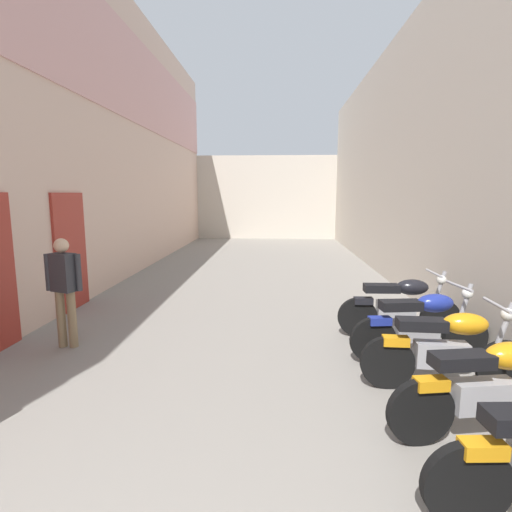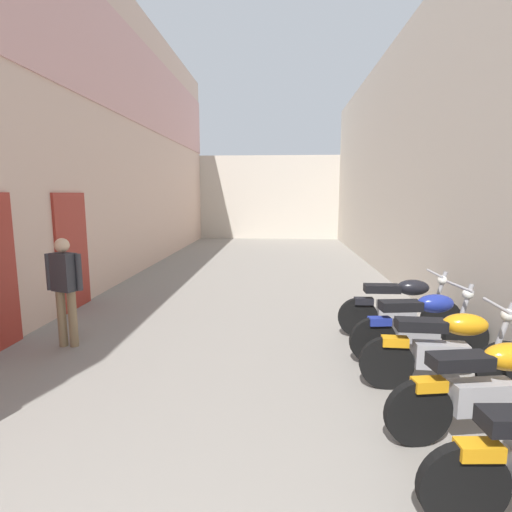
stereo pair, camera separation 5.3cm
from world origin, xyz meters
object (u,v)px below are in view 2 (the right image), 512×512
object	(u,v)px
motorcycle_sixth	(421,325)
pedestrian_further_down	(65,284)
motorcycle_fourth	(489,388)
motorcycle_seventh	(400,305)
motorcycle_fifth	(447,348)

from	to	relation	value
motorcycle_sixth	pedestrian_further_down	xyz separation A→B (m)	(-4.88, 0.24, 0.42)
motorcycle_fourth	motorcycle_sixth	distance (m)	1.71
motorcycle_seventh	motorcycle_fourth	bearing A→B (deg)	-90.00
motorcycle_seventh	motorcycle_fifth	bearing A→B (deg)	-90.00
motorcycle_seventh	pedestrian_further_down	world-z (taller)	pedestrian_further_down
motorcycle_fourth	pedestrian_further_down	bearing A→B (deg)	158.20
motorcycle_fifth	pedestrian_further_down	bearing A→B (deg)	167.88
motorcycle_fourth	motorcycle_sixth	bearing A→B (deg)	90.00
motorcycle_fourth	motorcycle_fifth	world-z (taller)	same
motorcycle_sixth	pedestrian_further_down	distance (m)	4.90
motorcycle_sixth	motorcycle_seventh	bearing A→B (deg)	90.00
motorcycle_fourth	motorcycle_sixth	world-z (taller)	same
motorcycle_fourth	motorcycle_sixth	size ratio (longest dim) A/B	1.00
motorcycle_fourth	motorcycle_seventh	world-z (taller)	same
motorcycle_fifth	motorcycle_seventh	xyz separation A→B (m)	(0.00, 1.72, 0.00)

